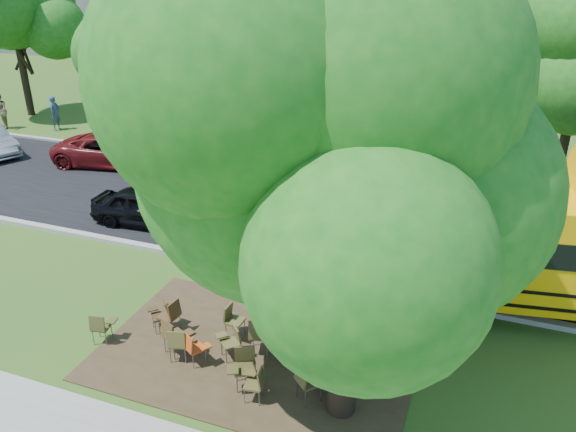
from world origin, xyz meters
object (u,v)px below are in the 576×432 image
at_px(chair_5, 244,364).
at_px(chair_12, 313,359).
at_px(chair_10, 232,318).
at_px(chair_11, 261,332).
at_px(chair_0, 101,325).
at_px(chair_9, 162,312).
at_px(black_car, 146,208).
at_px(chair_13, 328,360).
at_px(chair_14, 289,335).
at_px(chair_3, 232,339).
at_px(main_tree, 353,158).
at_px(bg_car_red, 112,150).
at_px(chair_4, 194,346).
at_px(pedestrian_b, 0,111).
at_px(chair_1, 174,334).
at_px(pedestrian_a, 55,113).
at_px(chair_8, 171,313).
at_px(chair_6, 256,381).
at_px(chair_2, 179,341).
at_px(chair_7, 307,379).

height_order(chair_5, chair_12, chair_5).
relative_size(chair_10, chair_11, 0.88).
relative_size(chair_0, chair_12, 1.00).
xyz_separation_m(chair_0, chair_9, (1.02, 0.94, 0.00)).
bearing_deg(chair_11, black_car, 126.28).
relative_size(chair_13, black_car, 0.26).
bearing_deg(chair_14, chair_0, -139.09).
bearing_deg(chair_0, chair_3, -0.69).
height_order(main_tree, bg_car_red, main_tree).
xyz_separation_m(chair_3, chair_11, (0.55, 0.33, 0.10)).
xyz_separation_m(chair_9, chair_14, (3.20, 0.13, 0.07)).
xyz_separation_m(chair_0, bg_car_red, (-7.53, 10.59, 0.19)).
distance_m(chair_4, pedestrian_b, 23.21).
distance_m(chair_3, chair_9, 2.05).
distance_m(chair_1, chair_14, 2.57).
bearing_deg(chair_12, chair_1, -59.88).
distance_m(chair_3, pedestrian_a, 21.72).
distance_m(main_tree, chair_4, 5.84).
xyz_separation_m(chair_8, chair_14, (2.92, 0.15, 0.01)).
distance_m(chair_6, pedestrian_b, 24.93).
height_order(chair_8, bg_car_red, bg_car_red).
height_order(chair_2, black_car, black_car).
height_order(chair_11, chair_12, chair_11).
distance_m(chair_14, black_car, 8.42).
relative_size(chair_3, chair_8, 0.89).
distance_m(chair_3, chair_12, 1.90).
xyz_separation_m(chair_0, pedestrian_b, (-16.62, 13.40, 0.47)).
bearing_deg(pedestrian_a, black_car, -130.82).
bearing_deg(chair_10, chair_8, -72.76).
bearing_deg(bg_car_red, chair_0, -154.79).
distance_m(chair_10, chair_12, 2.33).
relative_size(chair_4, pedestrian_b, 0.41).
relative_size(chair_2, chair_7, 0.93).
bearing_deg(chair_13, chair_0, -176.04).
height_order(chair_2, chair_6, chair_2).
relative_size(chair_4, black_car, 0.21).
distance_m(chair_10, black_car, 7.10).
distance_m(chair_0, chair_6, 4.12).
distance_m(chair_1, chair_10, 1.43).
bearing_deg(chair_1, chair_12, 31.55).
bearing_deg(chair_5, main_tree, 154.63).
height_order(chair_8, chair_14, chair_14).
distance_m(chair_6, chair_12, 1.35).
bearing_deg(chair_3, chair_5, 174.79).
height_order(chair_1, chair_10, chair_1).
relative_size(chair_11, chair_13, 1.00).
height_order(chair_9, pedestrian_b, pedestrian_b).
relative_size(chair_5, chair_11, 0.97).
xyz_separation_m(chair_2, chair_12, (2.92, 0.51, -0.03)).
relative_size(chair_1, chair_10, 1.11).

